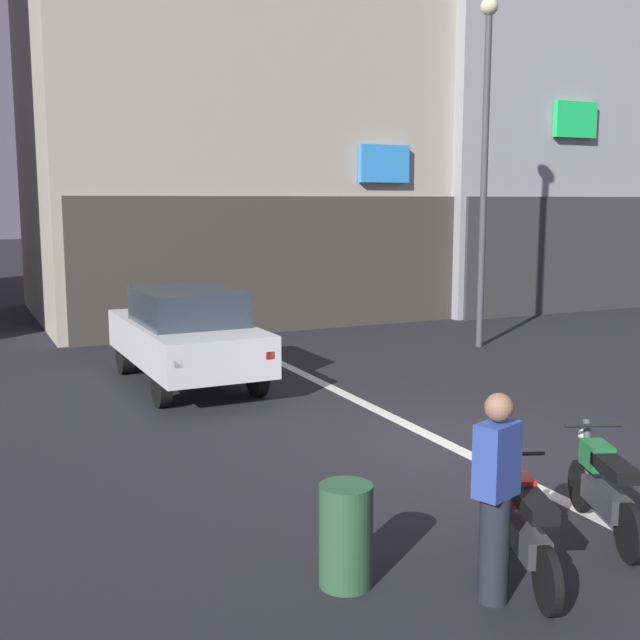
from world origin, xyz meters
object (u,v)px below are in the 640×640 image
object	(u,v)px
motorcycle_red_row_leftmost	(523,524)
trash_bin	(346,535)
motorcycle_green_row_left_mid	(604,487)
car_white_crossing_near	(186,333)
street_lamp	(485,141)
person_by_motorcycles	(496,496)

from	to	relation	value
motorcycle_red_row_leftmost	trash_bin	bearing A→B (deg)	160.44
motorcycle_green_row_left_mid	trash_bin	distance (m)	2.64
motorcycle_green_row_left_mid	car_white_crossing_near	bearing A→B (deg)	103.86
trash_bin	motorcycle_green_row_left_mid	bearing A→B (deg)	-2.70
street_lamp	person_by_motorcycles	size ratio (longest dim) A/B	4.28
car_white_crossing_near	trash_bin	xyz separation A→B (m)	(-0.77, -7.46, -0.46)
person_by_motorcycles	motorcycle_red_row_leftmost	bearing A→B (deg)	25.63
car_white_crossing_near	person_by_motorcycles	distance (m)	8.19
street_lamp	person_by_motorcycles	bearing A→B (deg)	-125.74
motorcycle_green_row_left_mid	trash_bin	size ratio (longest dim) A/B	1.85
street_lamp	motorcycle_green_row_left_mid	distance (m)	10.40
motorcycle_red_row_leftmost	motorcycle_green_row_left_mid	bearing A→B (deg)	16.60
person_by_motorcycles	trash_bin	world-z (taller)	person_by_motorcycles
street_lamp	trash_bin	distance (m)	11.76
street_lamp	motorcycle_green_row_left_mid	xyz separation A→B (m)	(-4.76, -8.40, -3.86)
motorcycle_green_row_left_mid	person_by_motorcycles	size ratio (longest dim) A/B	0.94
street_lamp	motorcycle_green_row_left_mid	world-z (taller)	street_lamp
street_lamp	motorcycle_red_row_leftmost	size ratio (longest dim) A/B	4.52
trash_bin	motorcycle_red_row_leftmost	bearing A→B (deg)	-19.56
motorcycle_green_row_left_mid	motorcycle_red_row_leftmost	bearing A→B (deg)	-163.40
car_white_crossing_near	person_by_motorcycles	size ratio (longest dim) A/B	2.47
street_lamp	trash_bin	xyz separation A→B (m)	(-7.40, -8.27, -3.90)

